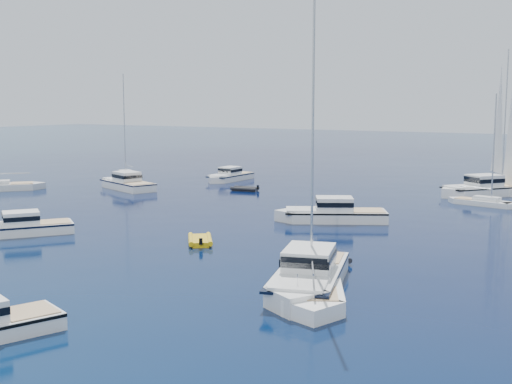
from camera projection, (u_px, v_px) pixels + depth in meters
The scene contains 13 objects.
motor_cruiser_right at pixel (308, 289), 36.33m from camera, with size 3.44×11.23×2.95m, color silver, non-canonical shape.
motor_cruiser_left at pixel (19, 235), 51.32m from camera, with size 2.73×8.91×2.34m, color white, non-canonical shape.
motor_cruiser_centre at pixel (332, 221), 57.09m from camera, with size 3.17×10.35×2.72m, color silver, non-canonical shape.
motor_cruiser_far_l at pixel (126, 189), 78.44m from camera, with size 3.11×10.16×2.67m, color white, non-canonical shape.
motor_cruiser_distant at pixel (482, 196), 72.74m from camera, with size 3.46×11.31×2.97m, color silver, non-canonical shape.
motor_cruiser_horizon at pixel (229, 181), 86.75m from camera, with size 2.71×8.85×2.32m, color white, non-canonical shape.
sailboat_mid_r at pixel (311, 292), 35.79m from camera, with size 3.12×12.00×17.64m, color white, non-canonical shape.
sailboat_centre at pixel (483, 205), 65.96m from camera, with size 2.03×7.82×11.49m, color white, non-canonical shape.
sailboat_sails_r at pixel (498, 191), 76.99m from camera, with size 2.96×11.39×16.75m, color silver, non-canonical shape.
sailboat_far_l at pixel (127, 179), 89.08m from camera, with size 2.57×9.89×14.53m, color white, non-canonical shape.
tender_yellow at pixel (200, 243), 48.32m from camera, with size 2.05×3.75×0.95m, color yellow, non-canonical shape.
tender_grey_near at pixel (331, 260), 43.13m from camera, with size 1.95×3.53×0.95m, color black, non-canonical shape.
tender_grey_far at pixel (245, 191), 76.82m from camera, with size 1.83×3.26×0.95m, color black, non-canonical shape.
Camera 1 is at (35.02, -24.56, 10.24)m, focal length 46.31 mm.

